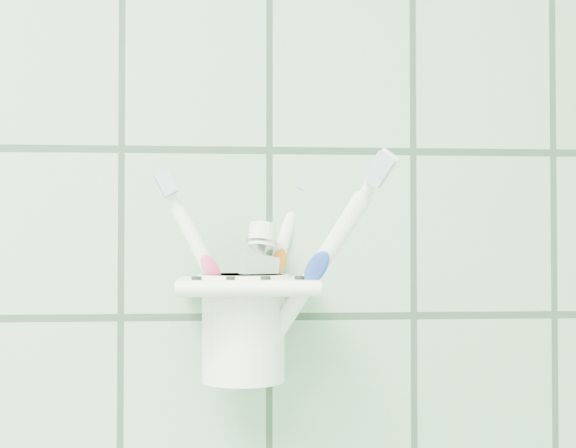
% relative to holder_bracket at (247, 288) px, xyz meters
% --- Properties ---
extents(holder_bracket, '(0.11, 0.10, 0.03)m').
position_rel_holder_bracket_xyz_m(holder_bracket, '(0.00, 0.00, 0.00)').
color(holder_bracket, white).
rests_on(holder_bracket, wall_back).
extents(cup, '(0.08, 0.08, 0.09)m').
position_rel_holder_bracket_xyz_m(cup, '(-0.00, 0.00, -0.03)').
color(cup, white).
rests_on(cup, holder_bracket).
extents(toothbrush_pink, '(0.08, 0.02, 0.18)m').
position_rel_holder_bracket_xyz_m(toothbrush_pink, '(0.01, -0.00, 0.02)').
color(toothbrush_pink, white).
rests_on(toothbrush_pink, cup).
extents(toothbrush_blue, '(0.06, 0.05, 0.18)m').
position_rel_holder_bracket_xyz_m(toothbrush_blue, '(-0.00, 0.02, 0.02)').
color(toothbrush_blue, white).
rests_on(toothbrush_blue, cup).
extents(toothbrush_orange, '(0.10, 0.09, 0.21)m').
position_rel_holder_bracket_xyz_m(toothbrush_orange, '(0.01, 0.01, 0.04)').
color(toothbrush_orange, white).
rests_on(toothbrush_orange, cup).
extents(toothpaste_tube, '(0.04, 0.04, 0.13)m').
position_rel_holder_bracket_xyz_m(toothpaste_tube, '(0.00, -0.00, 0.00)').
color(toothpaste_tube, silver).
rests_on(toothpaste_tube, cup).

